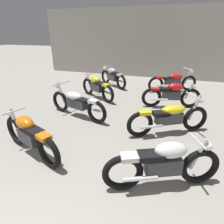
# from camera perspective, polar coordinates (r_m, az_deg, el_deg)

# --- Properties ---
(back_wall) EXTENTS (12.62, 0.24, 3.60)m
(back_wall) POSITION_cam_1_polar(r_m,az_deg,el_deg) (10.87, 12.02, 19.84)
(back_wall) COLOR #9E998E
(back_wall) RESTS_ON ground
(motorcycle_left_row_1) EXTENTS (1.88, 0.81, 0.88)m
(motorcycle_left_row_1) POSITION_cam_1_polar(r_m,az_deg,el_deg) (4.19, -24.00, -6.46)
(motorcycle_left_row_1) COLOR black
(motorcycle_left_row_1) RESTS_ON ground
(motorcycle_left_row_2) EXTENTS (2.11, 0.86, 0.97)m
(motorcycle_left_row_2) POSITION_cam_1_polar(r_m,az_deg,el_deg) (5.65, -10.74, 2.84)
(motorcycle_left_row_2) COLOR black
(motorcycle_left_row_2) RESTS_ON ground
(motorcycle_left_row_3) EXTENTS (1.73, 1.13, 0.88)m
(motorcycle_left_row_3) POSITION_cam_1_polar(r_m,az_deg,el_deg) (7.21, -4.63, 7.76)
(motorcycle_left_row_3) COLOR black
(motorcycle_left_row_3) RESTS_ON ground
(motorcycle_left_row_4) EXTENTS (1.63, 1.29, 0.88)m
(motorcycle_left_row_4) POSITION_cam_1_polar(r_m,az_deg,el_deg) (8.86, 0.24, 10.81)
(motorcycle_left_row_4) COLOR black
(motorcycle_left_row_4) RESTS_ON ground
(motorcycle_right_row_1) EXTENTS (1.83, 0.93, 0.88)m
(motorcycle_right_row_1) POSITION_cam_1_polar(r_m,az_deg,el_deg) (3.20, 15.51, -15.02)
(motorcycle_right_row_1) COLOR black
(motorcycle_right_row_1) RESTS_ON ground
(motorcycle_right_row_2) EXTENTS (1.92, 1.21, 0.97)m
(motorcycle_right_row_2) POSITION_cam_1_polar(r_m,az_deg,el_deg) (4.82, 17.16, -1.54)
(motorcycle_right_row_2) COLOR black
(motorcycle_right_row_2) RESTS_ON ground
(motorcycle_right_row_3) EXTENTS (1.93, 0.71, 0.88)m
(motorcycle_right_row_3) POSITION_cam_1_polar(r_m,az_deg,el_deg) (6.59, 17.78, 5.15)
(motorcycle_right_row_3) COLOR black
(motorcycle_right_row_3) RESTS_ON ground
(motorcycle_right_row_4) EXTENTS (1.98, 1.13, 0.97)m
(motorcycle_right_row_4) POSITION_cam_1_polar(r_m,az_deg,el_deg) (8.46, 18.18, 8.98)
(motorcycle_right_row_4) COLOR black
(motorcycle_right_row_4) RESTS_ON ground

